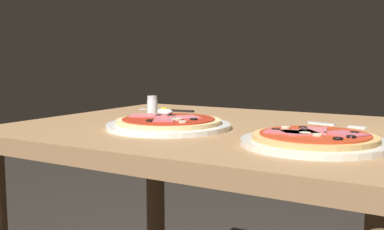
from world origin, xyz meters
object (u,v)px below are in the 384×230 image
dining_table (220,172)px  fork (332,125)px  salt_shaker (152,107)px  knife (170,110)px  pizza_foreground (168,123)px  pizza_across_left (314,140)px

dining_table → fork: (0.25, 0.15, 0.13)m
dining_table → fork: size_ratio=6.65×
dining_table → salt_shaker: size_ratio=15.56×
knife → salt_shaker: size_ratio=2.92×
fork → knife: size_ratio=0.80×
pizza_foreground → salt_shaker: size_ratio=4.68×
pizza_foreground → dining_table: bearing=49.3°
dining_table → knife: (-0.30, 0.22, 0.13)m
knife → dining_table: bearing=-36.0°
dining_table → pizza_foreground: 0.20m
dining_table → pizza_foreground: bearing=-130.7°
pizza_foreground → fork: pizza_foreground is taller
pizza_foreground → knife: 0.39m
fork → salt_shaker: 0.50m
pizza_foreground → knife: size_ratio=1.60×
knife → salt_shaker: 0.20m
pizza_across_left → knife: pizza_across_left is taller
pizza_foreground → pizza_across_left: bearing=-7.7°
pizza_across_left → salt_shaker: (-0.53, 0.19, 0.02)m
dining_table → fork: bearing=30.3°
dining_table → salt_shaker: (-0.24, 0.03, 0.16)m
pizza_across_left → salt_shaker: 0.56m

